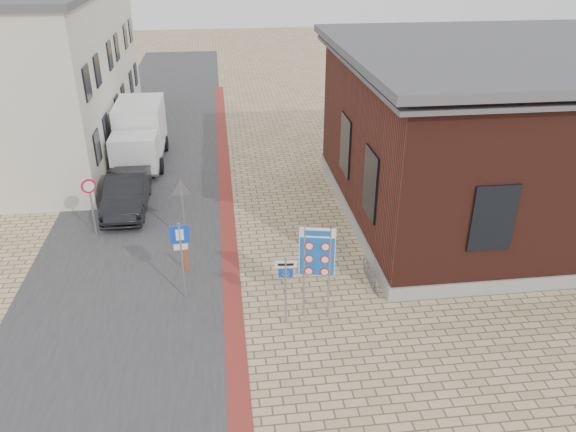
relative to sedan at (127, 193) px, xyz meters
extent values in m
plane|color=tan|center=(6.15, -8.94, -0.77)|extent=(120.00, 120.00, 0.00)
cube|color=#38383A|center=(0.65, 6.06, -0.76)|extent=(7.00, 60.00, 0.02)
cube|color=maroon|center=(4.15, 1.06, -0.75)|extent=(0.60, 40.00, 0.02)
cube|color=gray|center=(15.15, -1.94, -0.52)|extent=(12.15, 12.15, 0.50)
cube|color=#4A1E17|center=(15.15, -1.94, 2.73)|extent=(12.00, 12.00, 6.00)
cube|color=#4F4F54|center=(15.15, -1.94, 5.88)|extent=(13.00, 13.00, 0.30)
cube|color=#4F4F54|center=(15.15, -1.94, 5.48)|extent=(12.70, 12.70, 0.15)
cube|color=black|center=(9.13, -4.94, 2.03)|extent=(0.12, 1.60, 2.40)
cube|color=black|center=(9.13, -0.94, 2.03)|extent=(0.12, 1.60, 2.40)
cube|color=black|center=(12.15, -7.96, 2.03)|extent=(1.40, 0.12, 2.20)
cube|color=silver|center=(-4.85, 3.06, 3.23)|extent=(7.00, 6.00, 8.00)
cube|color=black|center=(-1.33, 1.86, 1.43)|extent=(0.10, 1.10, 1.40)
cube|color=black|center=(-1.33, 4.26, 1.43)|extent=(0.10, 1.10, 1.40)
cube|color=black|center=(-1.33, 1.86, 4.23)|extent=(0.10, 1.10, 1.40)
cube|color=black|center=(-1.33, 4.26, 4.23)|extent=(0.10, 1.10, 1.40)
cube|color=silver|center=(-4.85, 9.06, 3.63)|extent=(7.00, 6.00, 8.80)
cube|color=black|center=(-1.33, 7.86, 1.43)|extent=(0.10, 1.10, 1.40)
cube|color=black|center=(-1.33, 10.26, 1.43)|extent=(0.10, 1.10, 1.40)
cube|color=black|center=(-1.33, 7.86, 4.23)|extent=(0.10, 1.10, 1.40)
cube|color=black|center=(-1.33, 10.26, 4.23)|extent=(0.10, 1.10, 1.40)
cube|color=silver|center=(-4.85, 15.06, 3.23)|extent=(7.00, 6.00, 8.00)
cube|color=black|center=(-1.33, 13.86, 1.43)|extent=(0.10, 1.10, 1.40)
cube|color=black|center=(-1.33, 16.26, 1.43)|extent=(0.10, 1.10, 1.40)
cube|color=black|center=(-1.33, 13.86, 4.23)|extent=(0.10, 1.10, 1.40)
cube|color=black|center=(-1.33, 16.26, 4.23)|extent=(0.10, 1.10, 1.40)
torus|color=slate|center=(8.80, -7.34, -0.49)|extent=(0.04, 0.60, 0.60)
torus|color=slate|center=(8.80, -7.04, -0.49)|extent=(0.04, 0.60, 0.60)
torus|color=slate|center=(8.80, -6.74, -0.49)|extent=(0.04, 0.60, 0.60)
torus|color=slate|center=(8.80, -6.44, -0.49)|extent=(0.04, 0.60, 0.60)
torus|color=slate|center=(8.80, -6.14, -0.49)|extent=(0.04, 0.60, 0.60)
cube|color=slate|center=(8.80, -6.74, -0.75)|extent=(0.08, 1.60, 0.04)
imported|color=black|center=(0.00, 0.00, 0.00)|extent=(1.64, 4.66, 1.53)
cube|color=slate|center=(0.00, 5.49, -0.30)|extent=(2.18, 5.55, 0.26)
cube|color=white|center=(-0.01, 3.54, 0.52)|extent=(2.16, 1.75, 1.64)
cube|color=black|center=(-0.02, 2.77, 0.82)|extent=(1.95, 0.09, 0.82)
cube|color=white|center=(0.00, 6.41, 1.03)|extent=(2.27, 3.70, 2.26)
cylinder|color=black|center=(-1.09, 3.85, -0.36)|extent=(0.26, 0.82, 0.82)
cylinder|color=black|center=(1.07, 3.84, -0.36)|extent=(0.26, 0.82, 0.82)
cylinder|color=black|center=(-1.08, 7.13, -0.36)|extent=(0.26, 0.82, 0.82)
cylinder|color=black|center=(1.08, 7.12, -0.36)|extent=(0.26, 0.82, 0.82)
cylinder|color=gray|center=(6.29, -8.36, 0.77)|extent=(0.07, 0.07, 3.08)
cylinder|color=gray|center=(7.02, -8.51, 0.77)|extent=(0.07, 0.07, 3.08)
cube|color=white|center=(6.65, -8.44, 1.52)|extent=(1.04, 0.27, 1.58)
cube|color=blue|center=(6.65, -8.44, 1.52)|extent=(1.00, 0.26, 1.54)
cube|color=white|center=(6.65, -8.44, 2.15)|extent=(1.00, 0.27, 0.30)
cylinder|color=gray|center=(5.71, -8.64, 0.40)|extent=(0.07, 0.07, 2.32)
cube|color=white|center=(5.71, -8.64, 1.30)|extent=(0.63, 0.09, 0.22)
cube|color=#0F38B7|center=(5.71, -8.64, 1.00)|extent=(0.43, 0.07, 0.28)
cylinder|color=gray|center=(2.65, -6.94, 0.59)|extent=(0.07, 0.07, 2.71)
cube|color=#103CC5|center=(2.65, -6.94, 1.56)|extent=(0.60, 0.09, 0.60)
cube|color=white|center=(2.65, -6.94, 1.13)|extent=(0.44, 0.08, 0.19)
cylinder|color=gray|center=(2.51, -3.06, 0.45)|extent=(0.07, 0.07, 2.44)
cylinder|color=gray|center=(-0.95, -2.25, 0.42)|extent=(0.07, 0.07, 2.37)
cylinder|color=red|center=(-0.95, -2.25, 1.34)|extent=(0.53, 0.24, 0.56)
cylinder|color=#E2450B|center=(2.65, -5.37, -0.28)|extent=(0.10, 0.10, 0.97)
camera|label=1|loc=(4.06, -22.25, 9.75)|focal=35.00mm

